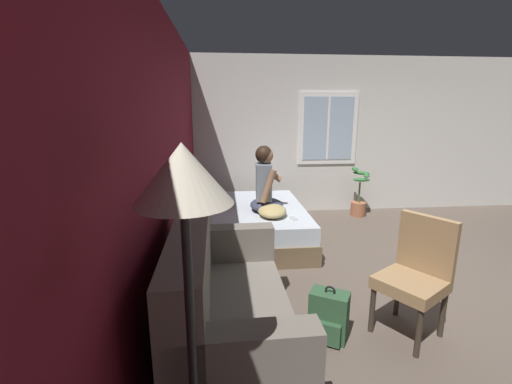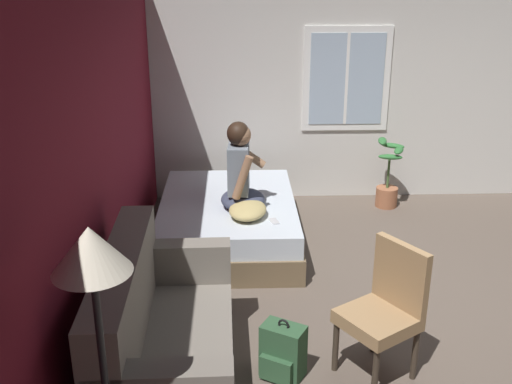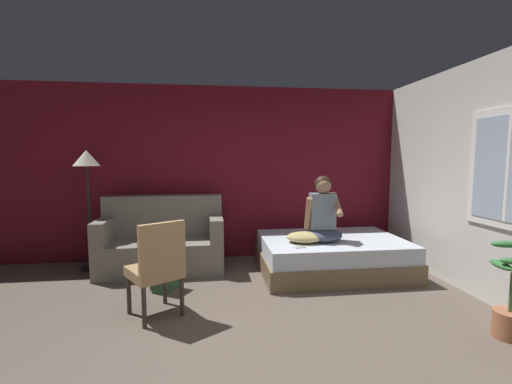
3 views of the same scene
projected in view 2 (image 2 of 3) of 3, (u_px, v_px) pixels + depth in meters
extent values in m
plane|color=brown|center=(442.00, 314.00, 5.05)|extent=(40.00, 40.00, 0.00)
cube|color=maroon|center=(92.00, 166.00, 4.48)|extent=(10.59, 0.16, 2.70)
cube|color=silver|center=(377.00, 89.00, 7.26)|extent=(0.16, 6.86, 2.70)
cube|color=white|center=(347.00, 79.00, 7.11)|extent=(0.02, 1.04, 1.24)
cube|color=#9EB2C6|center=(347.00, 80.00, 7.10)|extent=(0.01, 0.88, 1.08)
cube|color=white|center=(347.00, 80.00, 7.10)|extent=(0.01, 0.04, 1.08)
cube|color=brown|center=(228.00, 231.00, 6.32)|extent=(1.98, 1.42, 0.26)
cube|color=silver|center=(228.00, 210.00, 6.23)|extent=(1.92, 1.38, 0.22)
cube|color=slate|center=(174.00, 363.00, 4.07)|extent=(1.71, 0.83, 0.44)
cube|color=slate|center=(124.00, 298.00, 3.87)|extent=(1.70, 0.27, 0.60)
cube|color=slate|center=(179.00, 262.00, 4.64)|extent=(0.19, 0.80, 0.32)
cylinder|color=#382D23|center=(336.00, 346.00, 4.29)|extent=(0.04, 0.04, 0.40)
cylinder|color=#382D23|center=(375.00, 375.00, 3.99)|extent=(0.04, 0.04, 0.40)
cylinder|color=#382D23|center=(375.00, 328.00, 4.50)|extent=(0.04, 0.04, 0.40)
cylinder|color=#382D23|center=(415.00, 354.00, 4.20)|extent=(0.04, 0.04, 0.40)
cube|color=#9E7A51|center=(377.00, 320.00, 4.15)|extent=(0.64, 0.64, 0.10)
cube|color=#9E7A51|center=(401.00, 275.00, 4.16)|extent=(0.42, 0.30, 0.48)
ellipsoid|color=#383D51|center=(243.00, 199.00, 6.00)|extent=(0.55, 0.47, 0.16)
cube|color=slate|center=(239.00, 169.00, 5.88)|extent=(0.34, 0.22, 0.48)
cylinder|color=#936B4C|center=(243.00, 178.00, 5.70)|extent=(0.09, 0.22, 0.44)
cylinder|color=#936B4C|center=(247.00, 154.00, 6.01)|extent=(0.11, 0.38, 0.29)
sphere|color=#936B4C|center=(240.00, 135.00, 5.76)|extent=(0.21, 0.21, 0.21)
ellipsoid|color=black|center=(238.00, 133.00, 5.76)|extent=(0.24, 0.24, 0.23)
cube|color=#2D5133|center=(283.00, 351.00, 4.24)|extent=(0.30, 0.35, 0.40)
cube|color=#2D5133|center=(276.00, 370.00, 4.17)|extent=(0.16, 0.23, 0.18)
torus|color=black|center=(284.00, 325.00, 4.16)|extent=(0.06, 0.08, 0.09)
ellipsoid|color=tan|center=(248.00, 210.00, 5.76)|extent=(0.52, 0.42, 0.14)
cube|color=#B7B7BC|center=(274.00, 221.00, 5.67)|extent=(0.16, 0.10, 0.01)
cone|color=beige|center=(90.00, 250.00, 2.62)|extent=(0.36, 0.36, 0.22)
cylinder|color=#995B3D|center=(386.00, 197.00, 7.27)|extent=(0.26, 0.26, 0.24)
cylinder|color=#426033|center=(388.00, 174.00, 7.16)|extent=(0.03, 0.03, 0.36)
ellipsoid|color=#2D6B33|center=(390.00, 157.00, 6.98)|extent=(0.15, 0.29, 0.06)
ellipsoid|color=#2D6B33|center=(393.00, 146.00, 7.14)|extent=(0.22, 0.29, 0.06)
ellipsoid|color=#2D6B33|center=(382.00, 141.00, 7.04)|extent=(0.29, 0.15, 0.06)
ellipsoid|color=#2D6B33|center=(399.00, 150.00, 7.02)|extent=(0.30, 0.21, 0.06)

